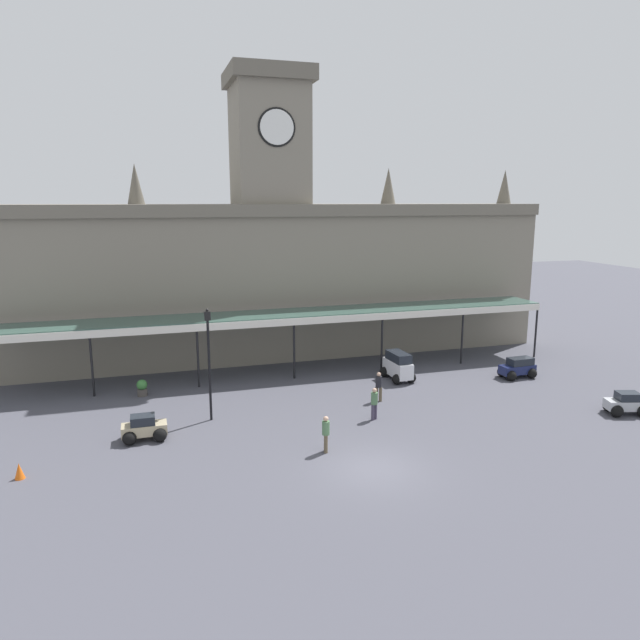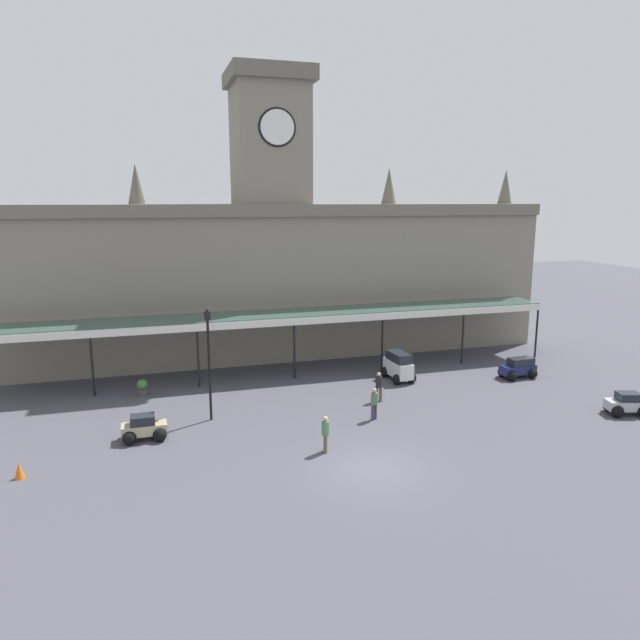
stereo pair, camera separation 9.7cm
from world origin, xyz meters
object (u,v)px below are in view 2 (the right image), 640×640
at_px(car_navy_estate, 518,369).
at_px(victorian_lamppost, 209,353).
at_px(car_white_van, 398,367).
at_px(pedestrian_near_entrance, 379,386).
at_px(traffic_cone, 19,471).
at_px(pedestrian_crossing_forecourt, 325,433).
at_px(pedestrian_beside_cars, 374,403).
at_px(car_beige_sedan, 144,429).
at_px(car_silver_sedan, 627,405).
at_px(planter_forecourt_centre, 142,387).

height_order(car_navy_estate, victorian_lamppost, victorian_lamppost).
height_order(car_white_van, pedestrian_near_entrance, car_white_van).
xyz_separation_m(car_navy_estate, traffic_cone, (-27.49, -5.99, -0.24)).
relative_size(car_navy_estate, pedestrian_crossing_forecourt, 1.37).
bearing_deg(car_white_van, traffic_cone, -158.84).
xyz_separation_m(pedestrian_near_entrance, traffic_cone, (-17.35, -4.40, -0.58)).
bearing_deg(pedestrian_beside_cars, pedestrian_near_entrance, 62.95).
xyz_separation_m(pedestrian_beside_cars, pedestrian_crossing_forecourt, (-3.53, -3.03, 0.00)).
height_order(car_navy_estate, pedestrian_near_entrance, pedestrian_near_entrance).
distance_m(car_beige_sedan, pedestrian_crossing_forecourt, 8.58).
bearing_deg(traffic_cone, victorian_lamppost, 27.73).
bearing_deg(car_beige_sedan, traffic_cone, -151.53).
relative_size(victorian_lamppost, traffic_cone, 8.76).
distance_m(car_beige_sedan, pedestrian_near_entrance, 12.65).
xyz_separation_m(car_silver_sedan, planter_forecourt_centre, (-24.20, 10.42, -0.01)).
xyz_separation_m(car_white_van, traffic_cone, (-20.04, -7.76, -0.48)).
xyz_separation_m(car_beige_sedan, planter_forecourt_centre, (-0.07, 6.57, -0.01)).
bearing_deg(traffic_cone, pedestrian_beside_cars, 6.72).
bearing_deg(victorian_lamppost, planter_forecourt_centre, 124.15).
xyz_separation_m(car_beige_sedan, pedestrian_crossing_forecourt, (7.70, -3.76, 0.41)).
bearing_deg(pedestrian_near_entrance, pedestrian_beside_cars, -117.05).
distance_m(car_white_van, traffic_cone, 21.49).
height_order(pedestrian_near_entrance, traffic_cone, pedestrian_near_entrance).
xyz_separation_m(car_white_van, pedestrian_crossing_forecourt, (-7.50, -8.89, 0.10)).
bearing_deg(car_silver_sedan, pedestrian_near_entrance, 154.16).
bearing_deg(victorian_lamppost, car_beige_sedan, -153.39).
height_order(car_silver_sedan, pedestrian_crossing_forecourt, pedestrian_crossing_forecourt).
distance_m(car_navy_estate, pedestrian_near_entrance, 10.27).
height_order(car_beige_sedan, victorian_lamppost, victorian_lamppost).
height_order(pedestrian_near_entrance, victorian_lamppost, victorian_lamppost).
height_order(car_white_van, victorian_lamppost, victorian_lamppost).
distance_m(car_white_van, car_navy_estate, 7.66).
bearing_deg(pedestrian_near_entrance, victorian_lamppost, -179.13).
height_order(pedestrian_beside_cars, traffic_cone, pedestrian_beside_cars).
bearing_deg(car_white_van, planter_forecourt_centre, 174.63).
distance_m(car_white_van, car_silver_sedan, 12.67).
relative_size(pedestrian_beside_cars, pedestrian_crossing_forecourt, 1.00).
distance_m(victorian_lamppost, planter_forecourt_centre, 6.68).
distance_m(car_beige_sedan, traffic_cone, 5.51).
relative_size(pedestrian_beside_cars, planter_forecourt_centre, 1.74).
bearing_deg(traffic_cone, car_white_van, 21.16).
distance_m(car_silver_sedan, planter_forecourt_centre, 26.35).
relative_size(pedestrian_crossing_forecourt, planter_forecourt_centre, 1.74).
distance_m(victorian_lamppost, traffic_cone, 9.70).
bearing_deg(pedestrian_near_entrance, car_beige_sedan, -171.91).
distance_m(traffic_cone, planter_forecourt_centre, 10.36).
xyz_separation_m(car_silver_sedan, pedestrian_beside_cars, (-12.90, 3.12, 0.41)).
bearing_deg(planter_forecourt_centre, car_white_van, -5.37).
bearing_deg(car_navy_estate, traffic_cone, -167.70).
relative_size(pedestrian_beside_cars, victorian_lamppost, 0.29).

